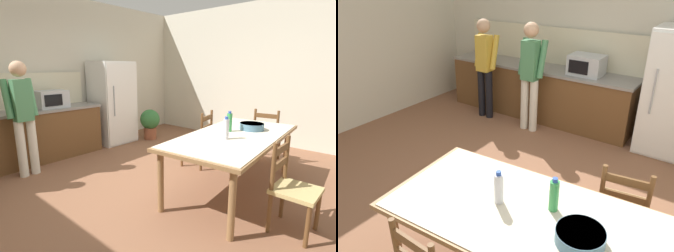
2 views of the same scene
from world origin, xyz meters
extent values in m
plane|color=brown|center=(0.00, 0.00, 0.00)|extent=(8.32, 8.32, 0.00)
cube|color=beige|center=(0.00, 2.66, 1.45)|extent=(6.52, 0.12, 2.90)
cube|color=beige|center=(3.26, 0.00, 1.45)|extent=(0.12, 5.20, 2.90)
cube|color=brown|center=(-1.01, 2.23, 0.43)|extent=(3.23, 0.62, 0.85)
cube|color=white|center=(1.12, 2.20, 0.85)|extent=(0.79, 0.68, 1.70)
cube|color=white|center=(1.12, 1.85, 0.85)|extent=(0.75, 0.02, 1.63)
cylinder|color=#A5AAB2|center=(0.88, 1.83, 0.94)|extent=(0.02, 0.02, 0.60)
cube|color=#B2B7BC|center=(-0.18, 2.21, 1.04)|extent=(0.50, 0.38, 0.30)
cube|color=black|center=(-0.23, 2.01, 1.04)|extent=(0.30, 0.01, 0.19)
cylinder|color=olive|center=(-0.26, -1.33, 0.35)|extent=(0.07, 0.07, 0.70)
cylinder|color=olive|center=(1.72, -1.19, 0.35)|extent=(0.07, 0.07, 0.70)
cylinder|color=olive|center=(-0.32, -0.50, 0.35)|extent=(0.07, 0.07, 0.70)
cylinder|color=olive|center=(1.66, -0.36, 0.35)|extent=(0.07, 0.07, 0.70)
cube|color=olive|center=(0.70, -0.85, 0.72)|extent=(2.25, 1.18, 0.04)
cube|color=beige|center=(0.70, -0.85, 0.75)|extent=(2.16, 1.14, 0.01)
cylinder|color=silver|center=(0.43, -0.87, 0.87)|extent=(0.07, 0.07, 0.24)
cylinder|color=#2D51B2|center=(0.43, -0.87, 1.01)|extent=(0.04, 0.04, 0.03)
cylinder|color=green|center=(0.80, -0.71, 0.87)|extent=(0.07, 0.07, 0.24)
cylinder|color=#2D51B2|center=(0.80, -0.71, 1.01)|extent=(0.04, 0.04, 0.03)
cylinder|color=slate|center=(1.09, -0.90, 0.80)|extent=(0.32, 0.32, 0.09)
cylinder|color=slate|center=(1.09, -0.90, 0.83)|extent=(0.31, 0.31, 0.02)
cylinder|color=brown|center=(1.28, 0.23, 0.21)|extent=(0.04, 0.04, 0.41)
cylinder|color=brown|center=(0.92, 0.17, 0.21)|extent=(0.04, 0.04, 0.41)
cylinder|color=brown|center=(1.33, -0.11, 0.21)|extent=(0.04, 0.04, 0.41)
cylinder|color=brown|center=(0.97, -0.16, 0.21)|extent=(0.04, 0.04, 0.41)
cube|color=tan|center=(1.13, 0.03, 0.43)|extent=(0.47, 0.46, 0.04)
cylinder|color=brown|center=(1.33, -0.11, 0.68)|extent=(0.04, 0.04, 0.46)
cylinder|color=brown|center=(0.97, -0.16, 0.68)|extent=(0.04, 0.04, 0.46)
cube|color=brown|center=(1.15, -0.14, 0.81)|extent=(0.36, 0.08, 0.07)
cube|color=brown|center=(1.15, -0.14, 0.66)|extent=(0.36, 0.08, 0.07)
cylinder|color=brown|center=(0.09, -1.89, 0.21)|extent=(0.04, 0.04, 0.41)
cylinder|color=brown|center=(0.45, -1.90, 0.21)|extent=(0.04, 0.04, 0.41)
cylinder|color=brown|center=(0.09, -1.55, 0.21)|extent=(0.04, 0.04, 0.41)
cylinder|color=brown|center=(0.45, -1.56, 0.21)|extent=(0.04, 0.04, 0.41)
cube|color=tan|center=(0.27, -1.72, 0.43)|extent=(0.43, 0.41, 0.04)
cylinder|color=brown|center=(0.09, -1.55, 0.68)|extent=(0.04, 0.04, 0.46)
cylinder|color=brown|center=(0.45, -1.56, 0.68)|extent=(0.04, 0.04, 0.46)
cube|color=brown|center=(0.27, -1.55, 0.81)|extent=(0.36, 0.03, 0.07)
cube|color=brown|center=(0.27, -1.55, 0.66)|extent=(0.36, 0.03, 0.07)
cylinder|color=brown|center=(2.31, -0.90, 0.21)|extent=(0.04, 0.04, 0.41)
cylinder|color=brown|center=(2.26, -0.54, 0.21)|extent=(0.04, 0.04, 0.41)
cylinder|color=brown|center=(1.97, -0.95, 0.21)|extent=(0.04, 0.04, 0.41)
cylinder|color=brown|center=(1.92, -0.59, 0.21)|extent=(0.04, 0.04, 0.41)
cube|color=tan|center=(2.12, -0.74, 0.43)|extent=(0.46, 0.47, 0.04)
cylinder|color=brown|center=(1.97, -0.95, 0.68)|extent=(0.04, 0.04, 0.46)
cylinder|color=brown|center=(1.92, -0.59, 0.68)|extent=(0.04, 0.04, 0.46)
cube|color=brown|center=(1.95, -0.77, 0.81)|extent=(0.08, 0.36, 0.07)
cube|color=brown|center=(1.95, -0.77, 0.66)|extent=(0.08, 0.36, 0.07)
cylinder|color=silver|center=(-0.93, 1.68, 0.41)|extent=(0.12, 0.12, 0.83)
cylinder|color=silver|center=(-0.77, 1.68, 0.41)|extent=(0.12, 0.12, 0.83)
cube|color=#478456|center=(-0.85, 1.68, 1.12)|extent=(0.23, 0.19, 0.59)
sphere|color=tan|center=(-0.85, 1.68, 1.56)|extent=(0.22, 0.22, 0.22)
cylinder|color=#478456|center=(-1.01, 1.75, 1.15)|extent=(0.09, 0.22, 0.56)
cylinder|color=#478456|center=(-0.69, 1.75, 1.15)|extent=(0.09, 0.22, 0.56)
cylinder|color=brown|center=(1.79, 1.76, 0.13)|extent=(0.28, 0.28, 0.26)
sphere|color=#337038|center=(1.79, 1.76, 0.45)|extent=(0.44, 0.44, 0.44)
camera|label=1|loc=(-2.27, -2.32, 1.58)|focal=28.00mm
camera|label=2|loc=(1.60, -2.45, 2.31)|focal=35.00mm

